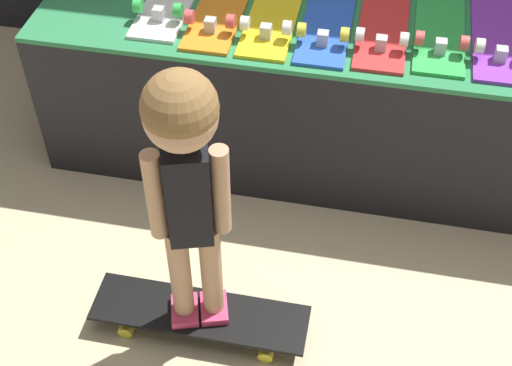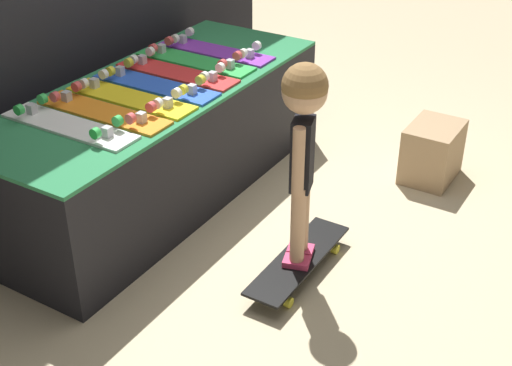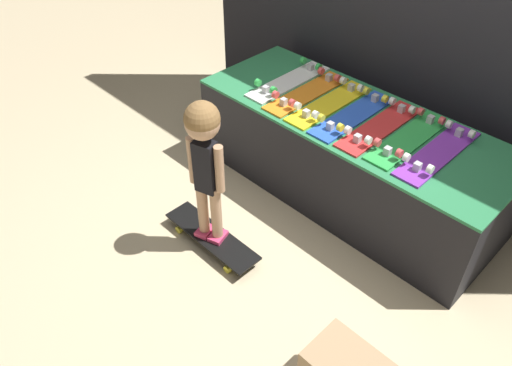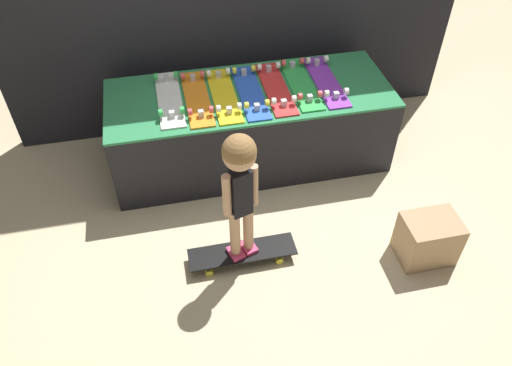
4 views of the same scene
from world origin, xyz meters
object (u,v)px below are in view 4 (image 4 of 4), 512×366
object	(u,v)px
skateboard_blue_on_rack	(250,91)
skateboard_on_floor	(242,253)
skateboard_orange_on_rack	(197,97)
skateboard_yellow_on_rack	(224,94)
storage_box	(428,239)
child	(240,177)
skateboard_red_on_rack	(276,87)
skateboard_purple_on_rack	(326,80)
skateboard_white_on_rack	(169,98)
skateboard_green_on_rack	(301,83)

from	to	relation	value
skateboard_blue_on_rack	skateboard_on_floor	xyz separation A→B (m)	(-0.28, -1.06, -0.61)
skateboard_orange_on_rack	skateboard_yellow_on_rack	distance (m)	0.21
skateboard_on_floor	storage_box	bearing A→B (deg)	-10.21
child	skateboard_yellow_on_rack	bearing A→B (deg)	69.06
skateboard_orange_on_rack	skateboard_blue_on_rack	distance (m)	0.41
skateboard_yellow_on_rack	skateboard_red_on_rack	world-z (taller)	same
skateboard_purple_on_rack	skateboard_on_floor	distance (m)	1.54
child	storage_box	size ratio (longest dim) A/B	2.68
skateboard_yellow_on_rack	skateboard_red_on_rack	size ratio (longest dim) A/B	1.00
child	storage_box	world-z (taller)	child
skateboard_orange_on_rack	skateboard_purple_on_rack	distance (m)	1.04
skateboard_yellow_on_rack	skateboard_purple_on_rack	xyz separation A→B (m)	(0.83, 0.02, 0.00)
skateboard_on_floor	skateboard_orange_on_rack	bearing A→B (deg)	97.18
skateboard_orange_on_rack	skateboard_yellow_on_rack	size ratio (longest dim) A/B	1.00
skateboard_red_on_rack	child	xyz separation A→B (m)	(-0.49, -1.07, 0.12)
storage_box	skateboard_red_on_rack	bearing A→B (deg)	120.99
skateboard_white_on_rack	skateboard_orange_on_rack	distance (m)	0.21
skateboard_orange_on_rack	skateboard_yellow_on_rack	xyz separation A→B (m)	(0.21, -0.00, 0.00)
skateboard_green_on_rack	skateboard_on_floor	world-z (taller)	skateboard_green_on_rack
skateboard_orange_on_rack	storage_box	world-z (taller)	skateboard_orange_on_rack
skateboard_blue_on_rack	child	world-z (taller)	child
skateboard_orange_on_rack	child	size ratio (longest dim) A/B	0.74
skateboard_white_on_rack	skateboard_red_on_rack	xyz separation A→B (m)	(0.83, -0.03, 0.00)
skateboard_white_on_rack	skateboard_purple_on_rack	world-z (taller)	same
skateboard_white_on_rack	child	xyz separation A→B (m)	(0.34, -1.10, 0.12)
skateboard_blue_on_rack	skateboard_orange_on_rack	bearing A→B (deg)	179.35
skateboard_purple_on_rack	skateboard_red_on_rack	bearing A→B (deg)	-178.03
skateboard_on_floor	skateboard_white_on_rack	bearing A→B (deg)	107.22
skateboard_white_on_rack	skateboard_red_on_rack	world-z (taller)	same
skateboard_yellow_on_rack	skateboard_red_on_rack	xyz separation A→B (m)	(0.41, 0.01, 0.00)
skateboard_green_on_rack	skateboard_on_floor	distance (m)	1.43
storage_box	skateboard_blue_on_rack	bearing A→B (deg)	127.44
skateboard_green_on_rack	skateboard_purple_on_rack	xyz separation A→B (m)	(0.21, -0.01, 0.00)
skateboard_white_on_rack	skateboard_purple_on_rack	distance (m)	1.24
skateboard_yellow_on_rack	skateboard_purple_on_rack	size ratio (longest dim) A/B	1.00
skateboard_yellow_on_rack	skateboard_red_on_rack	bearing A→B (deg)	1.00
skateboard_blue_on_rack	skateboard_red_on_rack	distance (m)	0.21
skateboard_orange_on_rack	skateboard_blue_on_rack	bearing A→B (deg)	-0.65
skateboard_red_on_rack	skateboard_on_floor	bearing A→B (deg)	-114.43
skateboard_red_on_rack	skateboard_on_floor	world-z (taller)	skateboard_red_on_rack
skateboard_white_on_rack	skateboard_purple_on_rack	bearing A→B (deg)	-0.70
skateboard_yellow_on_rack	skateboard_blue_on_rack	distance (m)	0.21
skateboard_white_on_rack	skateboard_green_on_rack	bearing A→B (deg)	-0.50
skateboard_on_floor	child	distance (m)	0.73
skateboard_green_on_rack	skateboard_on_floor	bearing A→B (deg)	-122.43
skateboard_yellow_on_rack	child	bearing A→B (deg)	-93.91
skateboard_orange_on_rack	skateboard_red_on_rack	xyz separation A→B (m)	(0.62, 0.01, 0.00)
child	storage_box	distance (m)	1.44
skateboard_white_on_rack	skateboard_orange_on_rack	size ratio (longest dim) A/B	1.00
skateboard_white_on_rack	skateboard_red_on_rack	size ratio (longest dim) A/B	1.00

